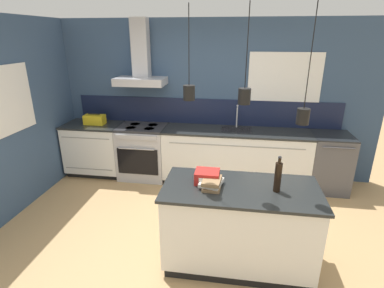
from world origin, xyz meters
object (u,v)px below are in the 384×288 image
Objects in this scene: book_stack at (212,183)px; yellow_toolbox at (95,119)px; oven_range at (143,152)px; bottle_on_island at (278,177)px; red_supply_box at (207,177)px; dishwasher at (328,162)px.

yellow_toolbox reaches higher than book_stack.
oven_range is 2.41m from book_stack.
book_stack is (1.34, -1.94, 0.50)m from oven_range.
bottle_on_island is 3.40m from yellow_toolbox.
bottle_on_island reaches higher than red_supply_box.
red_supply_box reaches higher than oven_range.
oven_range is at bearing 135.78° from bottle_on_island.
dishwasher is at bearing 0.08° from oven_range.
book_stack reaches higher than dishwasher.
dishwasher is at bearing -0.00° from yellow_toolbox.
oven_range is 2.82m from bottle_on_island.
red_supply_box is at bearing -55.00° from oven_range.
bottle_on_island is at bearing -34.51° from yellow_toolbox.
bottle_on_island reaches higher than oven_range.
yellow_toolbox is at bearing 138.21° from book_stack.
book_stack is at bearing -130.88° from dishwasher.
bottle_on_island is at bearing -118.53° from dishwasher.
dishwasher is at bearing 46.73° from red_supply_box.
red_supply_box is 2.81m from yellow_toolbox.
dishwasher is 3.89m from yellow_toolbox.
oven_range is at bearing -179.92° from dishwasher.
bottle_on_island is 0.64m from book_stack.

